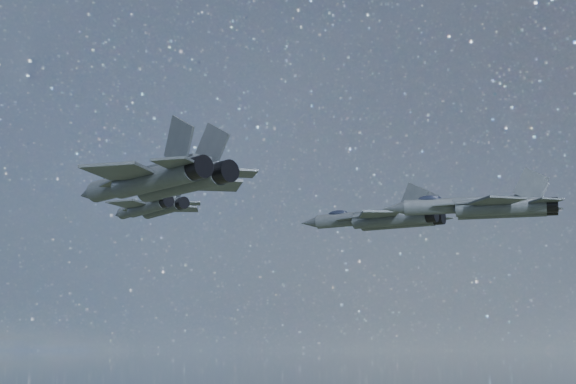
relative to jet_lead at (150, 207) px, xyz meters
The scene contains 4 objects.
jet_lead is the anchor object (origin of this frame).
jet_left 26.04m from the jet_lead, 36.11° to the left, with size 18.19×12.67×4.57m.
jet_right 34.60m from the jet_lead, 41.65° to the right, with size 19.77×13.69×4.97m.
jet_slot 38.87m from the jet_lead, ahead, with size 16.22×10.71×4.15m.
Camera 1 is at (55.56, -65.81, 144.23)m, focal length 55.00 mm.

